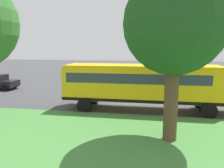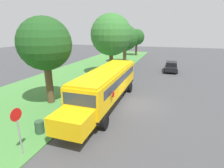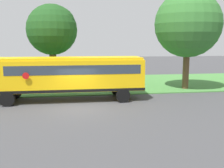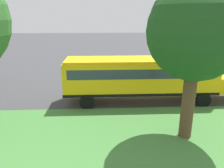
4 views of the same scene
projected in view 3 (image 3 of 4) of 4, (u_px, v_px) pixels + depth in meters
name	position (u px, v px, depth m)	size (l,w,h in m)	color
ground_plane	(78.00, 109.00, 16.84)	(120.00, 120.00, 0.00)	#424244
grass_verge	(76.00, 84.00, 26.60)	(12.00, 80.00, 0.08)	#47843D
school_bus	(66.00, 74.00, 18.98)	(2.84, 12.42, 3.16)	yellow
oak_tree_beside_bus	(53.00, 29.00, 23.09)	(4.46, 4.46, 7.56)	brown
oak_tree_roadside_mid	(188.00, 24.00, 22.80)	(5.82, 5.82, 8.71)	brown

